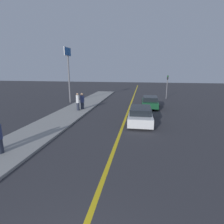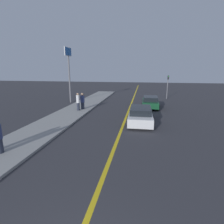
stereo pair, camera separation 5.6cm
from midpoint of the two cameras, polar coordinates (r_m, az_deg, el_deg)
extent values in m
cube|color=gold|center=(20.17, 5.64, 1.40)|extent=(0.20, 60.00, 0.01)
cube|color=gray|center=(19.28, -11.62, 0.82)|extent=(3.17, 31.61, 0.14)
cube|color=silver|center=(14.71, 9.10, -1.27)|extent=(1.96, 4.79, 0.66)
cube|color=black|center=(14.35, 9.16, 0.66)|extent=(1.69, 2.65, 0.46)
cylinder|color=black|center=(16.20, 5.94, -0.45)|extent=(0.23, 0.68, 0.67)
cylinder|color=black|center=(16.22, 12.18, -0.67)|extent=(0.23, 0.68, 0.67)
cylinder|color=black|center=(13.36, 5.30, -3.49)|extent=(0.23, 0.68, 0.67)
cylinder|color=black|center=(13.39, 12.87, -3.76)|extent=(0.23, 0.68, 0.67)
cube|color=#144728|center=(20.57, 12.20, 2.88)|extent=(1.82, 4.06, 0.66)
cube|color=black|center=(20.28, 12.29, 4.33)|extent=(1.58, 2.24, 0.46)
cylinder|color=black|center=(21.83, 9.93, 3.14)|extent=(0.23, 0.72, 0.71)
cylinder|color=black|center=(21.87, 14.30, 2.94)|extent=(0.23, 0.72, 0.71)
cylinder|color=black|center=(19.38, 9.77, 1.82)|extent=(0.23, 0.72, 0.71)
cylinder|color=black|center=(19.42, 14.69, 1.60)|extent=(0.23, 0.72, 0.71)
cylinder|color=#282D3D|center=(18.43, -11.13, 1.74)|extent=(0.29, 0.29, 0.80)
cylinder|color=silver|center=(18.28, -11.24, 4.18)|extent=(0.34, 0.34, 0.80)
sphere|color=tan|center=(18.21, -11.32, 5.76)|extent=(0.22, 0.22, 0.22)
cylinder|color=#282D3D|center=(19.03, -9.72, 2.06)|extent=(0.37, 0.37, 0.72)
cylinder|color=navy|center=(18.90, -9.81, 4.20)|extent=(0.44, 0.44, 0.72)
sphere|color=tan|center=(18.83, -9.87, 5.70)|extent=(0.28, 0.28, 0.28)
cylinder|color=slate|center=(27.40, 17.43, 7.71)|extent=(0.12, 0.12, 3.44)
cube|color=black|center=(27.13, 17.69, 10.70)|extent=(0.18, 0.18, 0.55)
sphere|color=green|center=(27.03, 17.74, 11.04)|extent=(0.14, 0.14, 0.14)
cylinder|color=slate|center=(23.68, -13.91, 10.21)|extent=(0.20, 0.20, 6.00)
cube|color=silver|center=(23.75, -14.41, 18.58)|extent=(0.08, 1.91, 1.05)
cube|color=#19519E|center=(23.75, -14.41, 18.58)|extent=(0.12, 1.79, 0.93)
camera|label=1|loc=(0.03, -90.13, -0.03)|focal=28.00mm
camera|label=2|loc=(0.03, 89.87, 0.03)|focal=28.00mm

